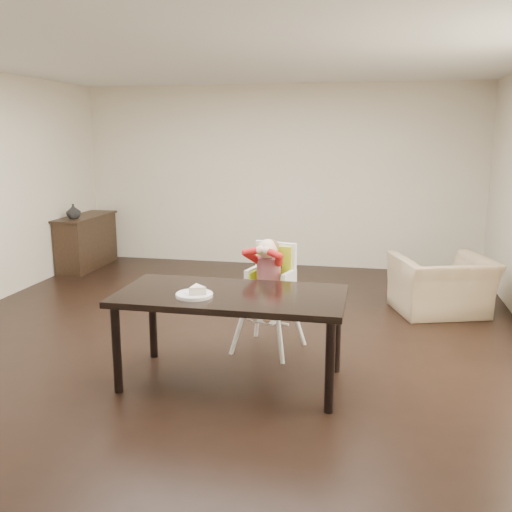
{
  "coord_description": "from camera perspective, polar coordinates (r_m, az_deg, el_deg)",
  "views": [
    {
      "loc": [
        1.42,
        -5.01,
        1.98
      ],
      "look_at": [
        0.42,
        -0.21,
        0.93
      ],
      "focal_mm": 40.0,
      "sensor_mm": 36.0,
      "label": 1
    }
  ],
  "objects": [
    {
      "name": "armchair",
      "position": [
        6.67,
        18.11,
        -1.9
      ],
      "size": [
        1.15,
        0.93,
        0.87
      ],
      "primitive_type": "imported",
      "rotation": [
        0.0,
        0.0,
        3.46
      ],
      "color": "tan",
      "rests_on": "ground"
    },
    {
      "name": "ground",
      "position": [
        5.58,
        -3.87,
        -8.72
      ],
      "size": [
        7.0,
        7.0,
        0.0
      ],
      "primitive_type": "plane",
      "color": "black",
      "rests_on": "ground"
    },
    {
      "name": "high_chair",
      "position": [
        5.22,
        1.39,
        -1.59
      ],
      "size": [
        0.54,
        0.54,
        1.05
      ],
      "rotation": [
        0.0,
        0.0,
        -0.25
      ],
      "color": "white",
      "rests_on": "ground"
    },
    {
      "name": "room_walls",
      "position": [
        5.21,
        -4.17,
        10.71
      ],
      "size": [
        6.02,
        7.02,
        2.71
      ],
      "color": "beige",
      "rests_on": "ground"
    },
    {
      "name": "dining_table",
      "position": [
        4.54,
        -2.52,
        -4.66
      ],
      "size": [
        1.8,
        0.9,
        0.75
      ],
      "color": "black",
      "rests_on": "ground"
    },
    {
      "name": "plate",
      "position": [
        4.43,
        -6.09,
        -3.69
      ],
      "size": [
        0.3,
        0.3,
        0.08
      ],
      "rotation": [
        0.0,
        0.0,
        -0.06
      ],
      "color": "white",
      "rests_on": "dining_table"
    },
    {
      "name": "sideboard",
      "position": [
        8.93,
        -16.58,
        1.4
      ],
      "size": [
        0.44,
        1.26,
        0.79
      ],
      "color": "black",
      "rests_on": "ground"
    },
    {
      "name": "vase",
      "position": [
        8.57,
        -17.79,
        4.24
      ],
      "size": [
        0.22,
        0.22,
        0.2
      ],
      "primitive_type": "imported",
      "rotation": [
        0.0,
        0.0,
        0.07
      ],
      "color": "#99999E",
      "rests_on": "sideboard"
    }
  ]
}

